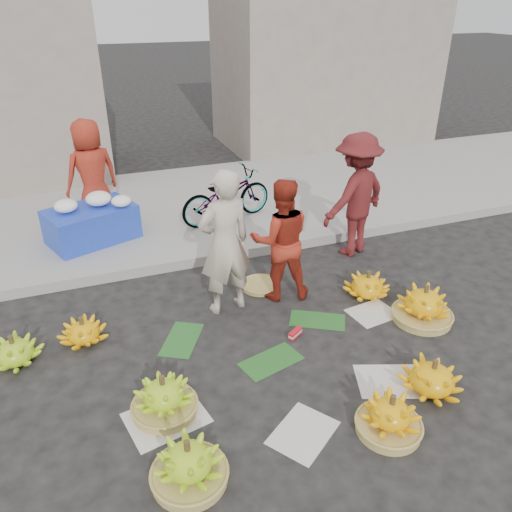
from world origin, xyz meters
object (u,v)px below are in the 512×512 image
object	(u,v)px
flower_table	(92,222)
bicycle	(226,196)
banana_bunch_4	(424,305)
vendor_cream	(225,243)
banana_bunch_0	(164,397)

from	to	relation	value
flower_table	bicycle	bearing A→B (deg)	-19.84
banana_bunch_4	vendor_cream	size ratio (longest dim) A/B	0.40
banana_bunch_0	vendor_cream	world-z (taller)	vendor_cream
banana_bunch_0	flower_table	xyz separation A→B (m)	(-0.32, 3.78, 0.24)
vendor_cream	bicycle	world-z (taller)	vendor_cream
banana_bunch_0	flower_table	distance (m)	3.80
banana_bunch_0	flower_table	size ratio (longest dim) A/B	0.43
banana_bunch_0	bicycle	bearing A→B (deg)	64.53
bicycle	banana_bunch_0	bearing A→B (deg)	141.13
vendor_cream	flower_table	size ratio (longest dim) A/B	1.24
banana_bunch_0	vendor_cream	size ratio (longest dim) A/B	0.35
banana_bunch_4	vendor_cream	bearing A→B (deg)	153.32
banana_bunch_4	vendor_cream	world-z (taller)	vendor_cream
banana_bunch_4	flower_table	size ratio (longest dim) A/B	0.50
banana_bunch_4	vendor_cream	xyz separation A→B (m)	(-2.10, 1.06, 0.68)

